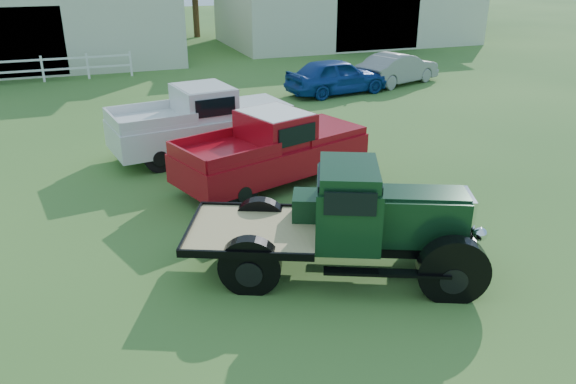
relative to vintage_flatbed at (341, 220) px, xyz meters
name	(u,v)px	position (x,y,z in m)	size (l,w,h in m)	color
ground	(300,267)	(-0.65, 0.35, -1.05)	(120.00, 120.00, 0.00)	#346026
shed_right	(347,2)	(13.35, 27.35, 1.55)	(16.80, 9.20, 5.20)	#A9AE94
vintage_flatbed	(341,220)	(0.00, 0.00, 0.00)	(5.29, 2.10, 2.10)	#11331B
red_pickup	(272,148)	(0.25, 4.60, -0.10)	(5.22, 2.00, 1.90)	maroon
white_pickup	(201,121)	(-0.93, 7.56, -0.06)	(5.40, 2.09, 1.98)	silver
misc_car_blue	(337,76)	(6.15, 13.35, -0.29)	(1.78, 4.43, 1.51)	navy
misc_car_grey	(398,68)	(9.64, 14.19, -0.35)	(1.48, 4.26, 1.40)	gray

